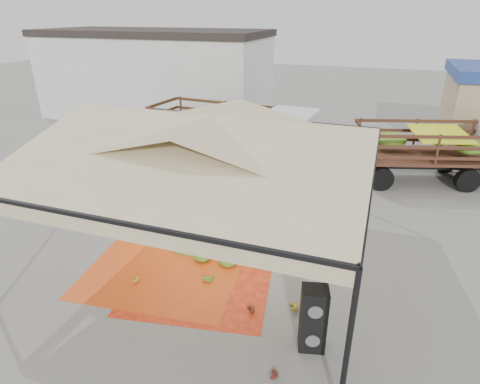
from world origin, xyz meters
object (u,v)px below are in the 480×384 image
(banana_heap, at_px, (224,212))
(speaker_stack, at_px, (313,319))
(truck_left, at_px, (238,129))
(vendor, at_px, (263,164))
(truck_right, at_px, (454,147))

(banana_heap, distance_m, speaker_stack, 5.41)
(banana_heap, bearing_deg, truck_left, 105.81)
(speaker_stack, height_order, vendor, vendor)
(banana_heap, bearing_deg, speaker_stack, -48.75)
(speaker_stack, distance_m, truck_right, 11.43)
(banana_heap, distance_m, vendor, 3.76)
(banana_heap, xyz_separation_m, truck_left, (-1.70, 6.02, 1.00))
(truck_left, bearing_deg, truck_right, 9.78)
(speaker_stack, xyz_separation_m, truck_right, (3.64, 10.81, 0.72))
(speaker_stack, distance_m, vendor, 8.51)
(speaker_stack, distance_m, truck_left, 11.41)
(vendor, distance_m, truck_left, 3.04)
(truck_right, bearing_deg, banana_heap, -153.85)
(speaker_stack, relative_size, vendor, 0.78)
(vendor, relative_size, truck_left, 0.24)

